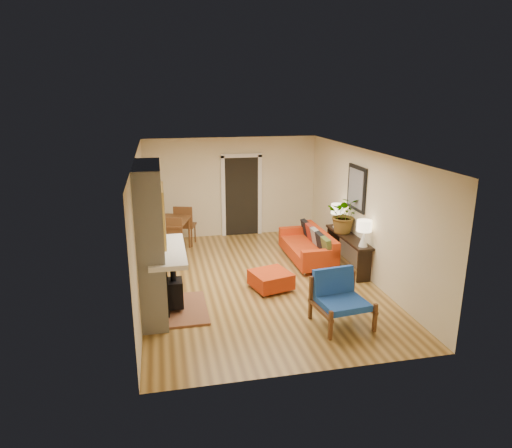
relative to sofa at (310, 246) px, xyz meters
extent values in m
plane|color=#B78D46|center=(-1.41, -0.92, -0.33)|extent=(6.50, 6.50, 0.00)
plane|color=white|center=(-1.41, -0.92, 2.27)|extent=(6.50, 6.50, 0.00)
plane|color=beige|center=(-1.41, 2.33, 0.97)|extent=(4.50, 0.00, 4.50)
plane|color=beige|center=(-1.41, -4.17, 0.97)|extent=(4.50, 0.00, 4.50)
plane|color=beige|center=(-3.66, -0.92, 0.97)|extent=(0.00, 6.50, 6.50)
plane|color=beige|center=(0.84, -0.92, 0.97)|extent=(0.00, 6.50, 6.50)
cube|color=black|center=(-1.16, 2.30, 0.72)|extent=(0.88, 0.06, 2.10)
cube|color=white|center=(-1.65, 2.29, 0.72)|extent=(0.10, 0.08, 2.18)
cube|color=white|center=(-0.67, 2.29, 0.72)|extent=(0.10, 0.08, 2.18)
cube|color=white|center=(-1.16, 2.29, 1.80)|extent=(1.08, 0.08, 0.10)
cube|color=black|center=(0.81, -0.52, 1.42)|extent=(0.04, 0.85, 0.95)
cube|color=slate|center=(0.78, -0.52, 1.42)|extent=(0.01, 0.70, 0.80)
cube|color=black|center=(-3.62, -0.57, 1.09)|extent=(0.06, 0.95, 0.02)
cube|color=black|center=(-3.62, -0.57, 1.39)|extent=(0.06, 0.95, 0.02)
cube|color=white|center=(-3.45, -1.92, 1.53)|extent=(0.42, 1.50, 1.48)
cube|color=white|center=(-3.45, -1.92, 0.23)|extent=(0.42, 1.50, 1.12)
cube|color=white|center=(-3.20, -1.92, 0.79)|extent=(0.60, 1.68, 0.08)
cube|color=black|center=(-3.24, -1.92, 0.12)|extent=(0.03, 0.72, 0.78)
cube|color=brown|center=(-2.94, -1.92, -0.31)|extent=(0.75, 1.30, 0.04)
cube|color=black|center=(-3.12, -1.92, 0.01)|extent=(0.30, 0.36, 0.48)
cylinder|color=black|center=(-3.12, -1.92, 0.45)|extent=(0.10, 0.10, 0.40)
cube|color=gold|center=(-3.23, -1.92, 1.42)|extent=(0.04, 0.95, 0.95)
cube|color=silver|center=(-3.21, -1.92, 1.42)|extent=(0.01, 0.82, 0.82)
cylinder|color=silver|center=(-0.39, -0.85, -0.29)|extent=(0.04, 0.04, 0.09)
cylinder|color=silver|center=(0.25, -0.85, -0.29)|extent=(0.04, 0.04, 0.09)
cylinder|color=silver|center=(-0.40, 0.85, -0.29)|extent=(0.04, 0.04, 0.09)
cylinder|color=silver|center=(0.24, 0.85, -0.29)|extent=(0.04, 0.04, 0.09)
cube|color=#B83F11|center=(-0.07, 0.00, -0.10)|extent=(0.83, 1.92, 0.27)
cube|color=#B83F11|center=(0.24, 0.00, 0.19)|extent=(0.19, 1.92, 0.32)
cube|color=#B83F11|center=(-0.07, -0.87, 0.12)|extent=(0.82, 0.17, 0.18)
cube|color=#B83F11|center=(-0.08, 0.88, 0.12)|extent=(0.82, 0.17, 0.18)
cube|color=#4F5F28|center=(0.12, -0.73, 0.23)|extent=(0.18, 0.37, 0.38)
cube|color=black|center=(0.12, -0.36, 0.23)|extent=(0.18, 0.37, 0.38)
cube|color=gray|center=(0.12, 0.00, 0.23)|extent=(0.18, 0.37, 0.38)
cube|color=maroon|center=(0.12, 0.32, 0.23)|extent=(0.18, 0.37, 0.38)
cube|color=black|center=(0.12, 0.69, 0.23)|extent=(0.18, 0.37, 0.38)
cylinder|color=silver|center=(-1.46, -1.72, -0.30)|extent=(0.04, 0.04, 0.06)
cylinder|color=silver|center=(-0.91, -1.57, -0.30)|extent=(0.04, 0.04, 0.06)
cylinder|color=silver|center=(-1.60, -1.17, -0.30)|extent=(0.04, 0.04, 0.06)
cylinder|color=silver|center=(-1.06, -1.02, -0.30)|extent=(0.04, 0.04, 0.06)
cube|color=#B83F11|center=(-1.26, -1.37, -0.13)|extent=(0.85, 0.85, 0.30)
cube|color=brown|center=(-0.85, -3.05, 0.00)|extent=(0.15, 0.82, 0.05)
cube|color=brown|center=(-0.81, -3.41, -0.09)|extent=(0.06, 0.06, 0.48)
cube|color=brown|center=(-0.89, -2.69, 0.05)|extent=(0.06, 0.06, 0.77)
cube|color=brown|center=(-0.07, -2.96, 0.00)|extent=(0.15, 0.82, 0.05)
cube|color=brown|center=(-0.03, -3.32, -0.09)|extent=(0.06, 0.06, 0.48)
cube|color=brown|center=(-0.11, -2.60, 0.05)|extent=(0.06, 0.06, 0.77)
cube|color=blue|center=(-0.46, -3.00, 0.06)|extent=(0.80, 0.76, 0.11)
cube|color=blue|center=(-0.50, -2.68, 0.33)|extent=(0.74, 0.27, 0.45)
cube|color=brown|center=(-3.06, 1.09, 0.49)|extent=(1.07, 1.29, 0.04)
cylinder|color=brown|center=(-3.50, 0.73, 0.07)|extent=(0.06, 0.06, 0.80)
cylinder|color=brown|center=(-2.91, 0.54, 0.07)|extent=(0.06, 0.06, 0.80)
cylinder|color=brown|center=(-3.22, 1.64, 0.07)|extent=(0.06, 0.06, 0.80)
cylinder|color=brown|center=(-2.63, 1.46, 0.07)|extent=(0.06, 0.06, 0.80)
cube|color=brown|center=(-3.12, 0.35, 0.17)|extent=(0.58, 0.58, 0.04)
cube|color=brown|center=(-3.05, 0.57, 0.45)|extent=(0.46, 0.18, 0.51)
cylinder|color=brown|center=(-3.35, 0.23, -0.09)|extent=(0.04, 0.04, 0.49)
cylinder|color=brown|center=(-2.99, 0.12, -0.09)|extent=(0.04, 0.04, 0.49)
cylinder|color=brown|center=(-3.24, 0.59, -0.09)|extent=(0.04, 0.04, 0.49)
cylinder|color=brown|center=(-2.88, 0.48, -0.09)|extent=(0.04, 0.04, 0.49)
cube|color=brown|center=(-2.69, 1.73, 0.17)|extent=(0.58, 0.58, 0.04)
cube|color=brown|center=(-2.76, 1.52, 0.45)|extent=(0.46, 0.18, 0.51)
cylinder|color=brown|center=(-2.93, 1.61, -0.09)|extent=(0.04, 0.04, 0.49)
cylinder|color=brown|center=(-2.57, 1.50, -0.09)|extent=(0.04, 0.04, 0.49)
cylinder|color=brown|center=(-2.82, 1.97, -0.09)|extent=(0.04, 0.04, 0.49)
cylinder|color=brown|center=(-2.46, 1.86, -0.09)|extent=(0.04, 0.04, 0.49)
cube|color=black|center=(0.66, -0.58, 0.37)|extent=(0.34, 1.85, 0.05)
cube|color=black|center=(0.66, -1.43, 0.01)|extent=(0.30, 0.04, 0.68)
cube|color=black|center=(0.66, 0.27, 0.01)|extent=(0.30, 0.04, 0.68)
cone|color=white|center=(0.66, -1.31, 0.54)|extent=(0.18, 0.18, 0.30)
cylinder|color=white|center=(0.66, -1.31, 0.72)|extent=(0.03, 0.03, 0.06)
cylinder|color=#FFEABF|center=(0.66, -1.31, 0.82)|extent=(0.30, 0.30, 0.22)
cone|color=white|center=(0.66, 0.09, 0.54)|extent=(0.18, 0.18, 0.30)
cylinder|color=white|center=(0.66, 0.09, 0.72)|extent=(0.03, 0.03, 0.06)
cylinder|color=#FFEABF|center=(0.66, 0.09, 0.82)|extent=(0.30, 0.30, 0.22)
imported|color=#1E5919|center=(0.65, -0.36, 0.81)|extent=(0.94, 0.89, 0.83)
camera|label=1|loc=(-3.25, -9.33, 3.35)|focal=32.00mm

